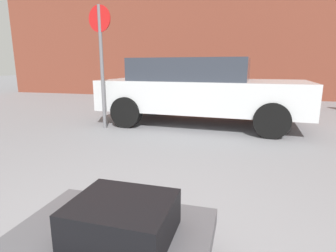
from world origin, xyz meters
name	(u,v)px	position (x,y,z in m)	size (l,w,h in m)	color
luggage_cart	(114,239)	(0.00, 0.00, 0.27)	(1.12, 0.76, 0.34)	#4C4C51
suitcase_black_front_left	(122,219)	(0.09, -0.06, 0.45)	(0.54, 0.46, 0.21)	black
parked_car	(199,89)	(-0.23, 4.65, 0.76)	(4.38, 2.08, 1.42)	silver
bollard_kerb_near	(295,99)	(2.19, 7.48, 0.30)	(0.26, 0.26, 0.59)	#383838
no_parking_sign	(101,54)	(-2.04, 3.68, 1.48)	(0.50, 0.10, 2.39)	slate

